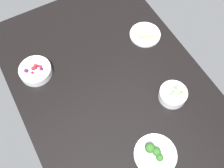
{
  "coord_description": "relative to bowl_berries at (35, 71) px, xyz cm",
  "views": [
    {
      "loc": [
        -59.76,
        33.01,
        132.77
      ],
      "look_at": [
        0.0,
        0.0,
        6.0
      ],
      "focal_mm": 44.52,
      "sensor_mm": 36.0,
      "label": 1
    }
  ],
  "objects": [
    {
      "name": "plate_sandwich",
      "position": [
        -6.51,
        -64.8,
        -1.24
      ],
      "size": [
        17.81,
        17.81,
        4.54
      ],
      "color": "silver",
      "rests_on": "dining_table"
    },
    {
      "name": "bowl_peas",
      "position": [
        -47.04,
        -55.6,
        0.48
      ],
      "size": [
        14.21,
        14.21,
        6.97
      ],
      "color": "silver",
      "rests_on": "dining_table"
    },
    {
      "name": "bowl_berries",
      "position": [
        0.0,
        0.0,
        0.0
      ],
      "size": [
        17.18,
        17.18,
        6.48
      ],
      "color": "silver",
      "rests_on": "dining_table"
    },
    {
      "name": "plate_broccoli",
      "position": [
        -67.61,
        -31.4,
        -0.8
      ],
      "size": [
        20.02,
        20.02,
        7.53
      ],
      "color": "silver",
      "rests_on": "dining_table"
    },
    {
      "name": "dining_table",
      "position": [
        -26.44,
        -31.85,
        -4.62
      ],
      "size": [
        140.97,
        95.86,
        4.0
      ],
      "primitive_type": "cube",
      "color": "black",
      "rests_on": "ground"
    }
  ]
}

